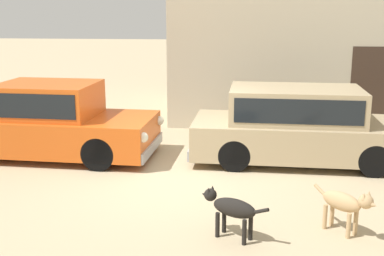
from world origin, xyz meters
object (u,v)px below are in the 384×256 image
parked_sedan_nearest (51,121)px  parked_sedan_second (298,124)px  stray_dog_tan (346,203)px  stray_dog_spotted (231,208)px

parked_sedan_nearest → parked_sedan_second: 5.02m
parked_sedan_nearest → stray_dog_tan: (5.30, -3.21, -0.30)m
stray_dog_tan → parked_sedan_second: bearing=141.1°
parked_sedan_nearest → parked_sedan_second: size_ratio=1.00×
parked_sedan_nearest → stray_dog_spotted: (3.76, -3.47, -0.32)m
parked_sedan_second → parked_sedan_nearest: bearing=-177.0°
parked_sedan_second → stray_dog_tan: 3.32m
parked_sedan_second → stray_dog_spotted: size_ratio=4.81×
parked_sedan_nearest → stray_dog_spotted: size_ratio=4.82×
parked_sedan_second → stray_dog_spotted: bearing=-107.4°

